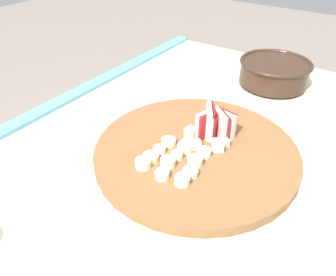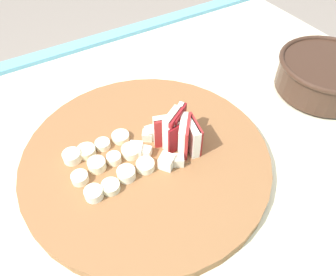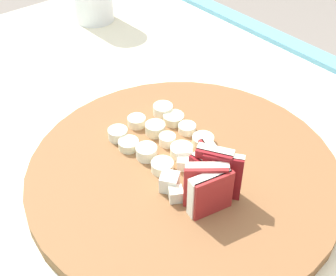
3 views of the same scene
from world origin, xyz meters
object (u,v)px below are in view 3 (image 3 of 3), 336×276
cutting_board (183,173)px  apple_wedge_fan (212,179)px  apple_dice_pile (189,169)px  banana_slice_rows (159,136)px

cutting_board → apple_wedge_fan: size_ratio=5.53×
apple_wedge_fan → apple_dice_pile: 0.05m
apple_wedge_fan → apple_dice_pile: (0.04, -0.00, -0.02)m
banana_slice_rows → cutting_board: bearing=170.0°
cutting_board → apple_wedge_fan: bearing=172.2°
apple_dice_pile → banana_slice_rows: 0.08m
cutting_board → apple_wedge_fan: apple_wedge_fan is taller
cutting_board → banana_slice_rows: banana_slice_rows is taller
apple_wedge_fan → banana_slice_rows: apple_wedge_fan is taller
cutting_board → apple_dice_pile: apple_dice_pile is taller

